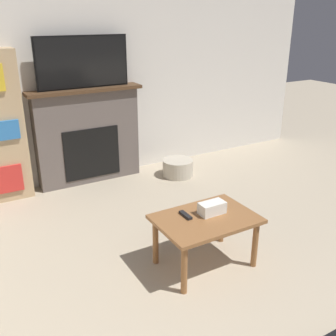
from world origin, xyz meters
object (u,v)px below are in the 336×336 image
object	(u,v)px
storage_basket	(178,168)
tv	(83,62)
coffee_table	(206,225)
fireplace	(88,135)

from	to	relation	value
storage_basket	tv	bearing A→B (deg)	157.95
tv	coffee_table	world-z (taller)	tv
storage_basket	coffee_table	bearing A→B (deg)	-114.73
tv	coffee_table	size ratio (longest dim) A/B	1.35
fireplace	storage_basket	size ratio (longest dim) A/B	3.45
coffee_table	storage_basket	world-z (taller)	coffee_table
fireplace	tv	world-z (taller)	tv
fireplace	storage_basket	xyz separation A→B (m)	(1.05, -0.44, -0.49)
tv	coffee_table	xyz separation A→B (m)	(0.21, -2.24, -1.10)
tv	storage_basket	distance (m)	1.78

